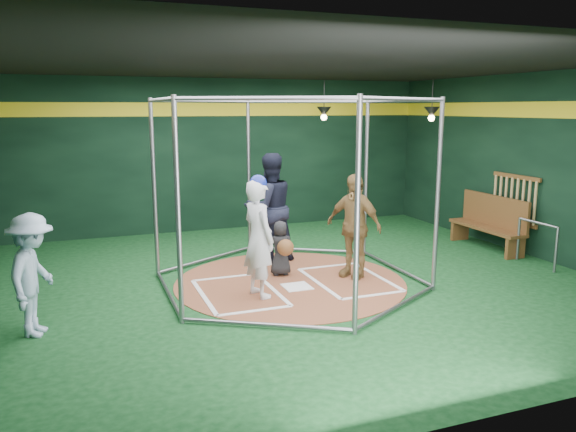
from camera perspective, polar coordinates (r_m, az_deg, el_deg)
name	(u,v)px	position (r m, az deg, el deg)	size (l,w,h in m)	color
room_shell	(290,177)	(8.97, 0.21, 4.00)	(10.10, 9.10, 3.53)	#0B3313
clay_disc	(290,282)	(9.33, 0.22, -6.72)	(3.80, 3.80, 0.01)	brown
home_plate	(297,287)	(9.06, 0.90, -7.18)	(0.43, 0.43, 0.01)	white
batter_box_left	(239,292)	(8.82, -5.02, -7.75)	(1.17, 1.77, 0.01)	white
batter_box_right	(349,279)	(9.48, 6.17, -6.43)	(1.17, 1.77, 0.01)	white
batting_cage	(290,193)	(8.99, 0.23, 2.39)	(4.05, 4.67, 3.00)	gray
bat_rack	(514,199)	(12.03, 22.00, 1.59)	(0.07, 1.25, 0.98)	brown
pendant_lamp_near	(324,112)	(13.06, 3.67, 10.50)	(0.34, 0.34, 0.90)	black
pendant_lamp_far	(432,112)	(12.56, 14.39, 10.17)	(0.34, 0.34, 0.90)	black
batter_figure	(259,237)	(8.43, -3.00, -2.11)	(0.57, 0.74, 1.86)	silver
visitor_leopard	(354,226)	(9.48, 6.68, -0.98)	(1.03, 0.43, 1.76)	#AD864A
catcher_figure	(281,248)	(9.56, -0.70, -3.27)	(0.50, 0.57, 0.94)	black
umpire	(269,208)	(10.40, -1.90, 0.87)	(0.98, 0.76, 2.02)	black
bystander_blue	(33,275)	(7.74, -24.50, -5.47)	(1.01, 0.58, 1.57)	#A8C3DE
dugout_bench	(490,222)	(12.14, 19.85, -0.54)	(0.44, 1.87, 1.09)	brown
steel_railing	(537,236)	(11.12, 23.98, -1.91)	(0.05, 0.95, 0.82)	gray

